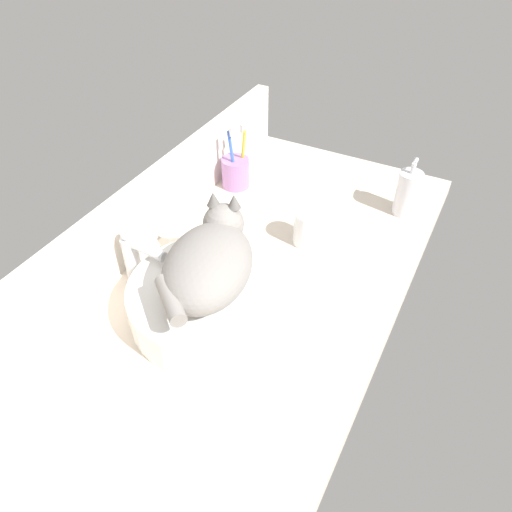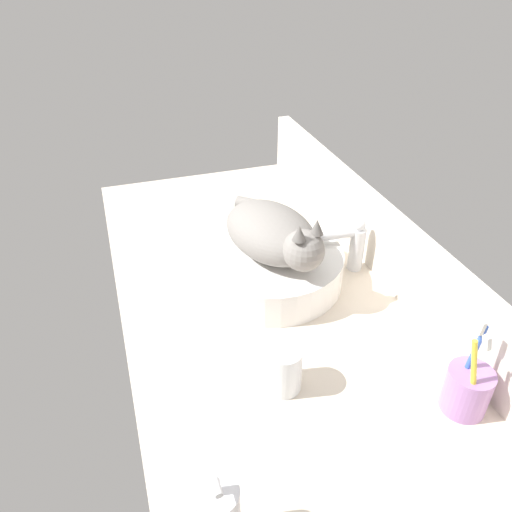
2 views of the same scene
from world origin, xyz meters
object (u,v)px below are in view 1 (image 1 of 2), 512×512
Objects in this scene: sink_basin at (211,300)px; faucet at (135,254)px; cat at (209,260)px; water_glass at (308,230)px; soap_dispenser at (407,193)px; toothbrush_cup at (236,172)px.

sink_basin is 20.62cm from faucet.
cat is 32.73cm from water_glass.
soap_dispenser is 0.83× the size of toothbrush_cup.
soap_dispenser is (54.60, -26.28, 2.21)cm from sink_basin.
water_glass is (-14.21, -28.10, -0.78)cm from toothbrush_cup.
sink_basin is 49.50cm from toothbrush_cup.
sink_basin is at bearing -161.32° from cat.
water_glass is at bearing -116.82° from toothbrush_cup.
toothbrush_cup reaches higher than sink_basin.
soap_dispenser is 46.87cm from toothbrush_cup.
water_glass is at bearing -16.54° from cat.
soap_dispenser is at bearing -41.28° from faucet.
faucet is 43.95cm from toothbrush_cup.
sink_basin is 2.19× the size of soap_dispenser.
sink_basin is 9.82cm from cat.
toothbrush_cup is (43.86, -0.63, -2.69)cm from faucet.
toothbrush_cup reaches higher than water_glass.
soap_dispenser is at bearing -26.62° from cat.
toothbrush_cup is 31.50cm from water_glass.
faucet is at bearing 135.91° from water_glass.
toothbrush_cup is (44.13, 19.22, -9.08)cm from cat.
faucet is at bearing 138.72° from soap_dispenser.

